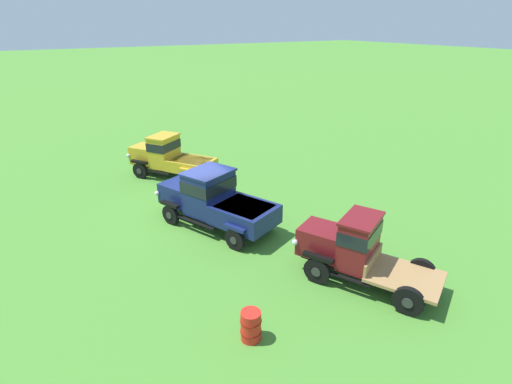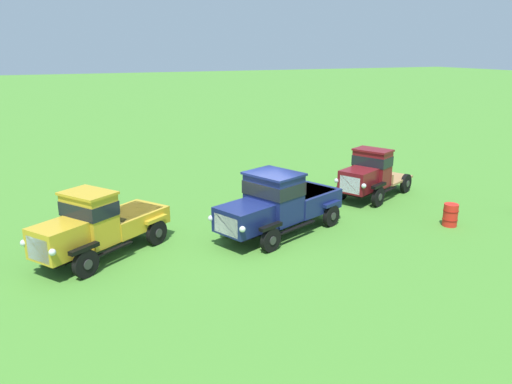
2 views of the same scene
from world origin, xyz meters
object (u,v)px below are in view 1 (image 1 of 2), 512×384
(vintage_truck_foreground_near, at_px, (169,157))
(vintage_truck_second_in_line, at_px, (214,199))
(oil_drum_near_fence, at_px, (251,326))
(vintage_truck_midrow_center, at_px, (353,247))

(vintage_truck_foreground_near, xyz_separation_m, vintage_truck_second_in_line, (6.17, -0.36, 0.05))
(vintage_truck_foreground_near, distance_m, oil_drum_near_fence, 12.58)
(vintage_truck_midrow_center, xyz_separation_m, oil_drum_near_fence, (0.70, -4.12, -0.69))
(oil_drum_near_fence, bearing_deg, vintage_truck_second_in_line, 162.25)
(vintage_truck_second_in_line, distance_m, oil_drum_near_fence, 6.52)
(vintage_truck_second_in_line, relative_size, oil_drum_near_fence, 6.47)
(vintage_truck_foreground_near, xyz_separation_m, oil_drum_near_fence, (12.34, -2.34, -0.66))
(vintage_truck_midrow_center, height_order, oil_drum_near_fence, vintage_truck_midrow_center)
(vintage_truck_midrow_center, bearing_deg, vintage_truck_second_in_line, -158.66)
(vintage_truck_midrow_center, bearing_deg, vintage_truck_foreground_near, -171.32)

